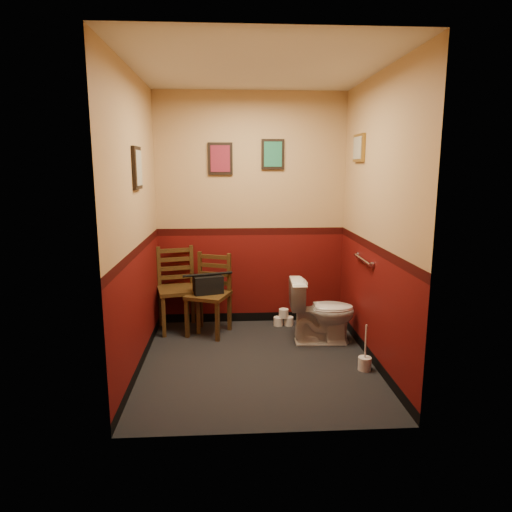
{
  "coord_description": "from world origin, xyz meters",
  "views": [
    {
      "loc": [
        -0.27,
        -4.13,
        1.86
      ],
      "look_at": [
        0.0,
        0.25,
        1.0
      ],
      "focal_mm": 32.0,
      "sensor_mm": 36.0,
      "label": 1
    }
  ],
  "objects": [
    {
      "name": "wall_back",
      "position": [
        0.0,
        1.2,
        1.35
      ],
      "size": [
        2.2,
        0.0,
        2.7
      ],
      "primitive_type": "cube",
      "rotation": [
        1.57,
        0.0,
        0.0
      ],
      "color": "#530C0A",
      "rests_on": "ground"
    },
    {
      "name": "toilet",
      "position": [
        0.72,
        0.48,
        0.34
      ],
      "size": [
        0.71,
        0.42,
        0.69
      ],
      "primitive_type": "imported",
      "rotation": [
        0.0,
        0.0,
        1.54
      ],
      "color": "white",
      "rests_on": "floor"
    },
    {
      "name": "framed_print_left",
      "position": [
        -1.08,
        0.1,
        1.85
      ],
      "size": [
        0.04,
        0.3,
        0.38
      ],
      "color": "black",
      "rests_on": "wall_left"
    },
    {
      "name": "floor",
      "position": [
        0.0,
        0.0,
        0.0
      ],
      "size": [
        2.2,
        2.4,
        0.0
      ],
      "primitive_type": "cube",
      "color": "black",
      "rests_on": "ground"
    },
    {
      "name": "wall_left",
      "position": [
        -1.1,
        0.0,
        1.35
      ],
      "size": [
        0.0,
        2.4,
        2.7
      ],
      "primitive_type": "cube",
      "rotation": [
        1.57,
        0.0,
        1.57
      ],
      "color": "#530C0A",
      "rests_on": "ground"
    },
    {
      "name": "toilet_brush",
      "position": [
        0.98,
        -0.23,
        0.07
      ],
      "size": [
        0.12,
        0.12,
        0.44
      ],
      "color": "silver",
      "rests_on": "floor"
    },
    {
      "name": "chair_left",
      "position": [
        -0.86,
        1.0,
        0.48
      ],
      "size": [
        0.53,
        0.53,
        0.95
      ],
      "rotation": [
        0.0,
        0.0,
        0.23
      ],
      "color": "#553919",
      "rests_on": "floor"
    },
    {
      "name": "wall_front",
      "position": [
        0.0,
        -1.2,
        1.35
      ],
      "size": [
        2.2,
        0.0,
        2.7
      ],
      "primitive_type": "cube",
      "rotation": [
        -1.57,
        0.0,
        0.0
      ],
      "color": "#530C0A",
      "rests_on": "ground"
    },
    {
      "name": "tp_stack",
      "position": [
        0.38,
        1.02,
        0.09
      ],
      "size": [
        0.24,
        0.12,
        0.21
      ],
      "color": "silver",
      "rests_on": "floor"
    },
    {
      "name": "chair_right",
      "position": [
        -0.49,
        0.84,
        0.45
      ],
      "size": [
        0.55,
        0.55,
        0.9
      ],
      "rotation": [
        0.0,
        0.0,
        -0.37
      ],
      "color": "#553919",
      "rests_on": "floor"
    },
    {
      "name": "framed_print_back_b",
      "position": [
        0.25,
        1.18,
        2.0
      ],
      "size": [
        0.26,
        0.04,
        0.34
      ],
      "color": "black",
      "rests_on": "wall_back"
    },
    {
      "name": "grab_bar",
      "position": [
        1.07,
        0.25,
        0.95
      ],
      "size": [
        0.05,
        0.56,
        0.06
      ],
      "color": "silver",
      "rests_on": "wall_right"
    },
    {
      "name": "framed_print_right",
      "position": [
        1.08,
        0.6,
        2.05
      ],
      "size": [
        0.04,
        0.34,
        0.28
      ],
      "color": "olive",
      "rests_on": "wall_right"
    },
    {
      "name": "ceiling",
      "position": [
        0.0,
        0.0,
        2.7
      ],
      "size": [
        2.2,
        2.4,
        0.0
      ],
      "primitive_type": "cube",
      "rotation": [
        3.14,
        0.0,
        0.0
      ],
      "color": "silver",
      "rests_on": "ground"
    },
    {
      "name": "wall_right",
      "position": [
        1.1,
        0.0,
        1.35
      ],
      "size": [
        0.0,
        2.4,
        2.7
      ],
      "primitive_type": "cube",
      "rotation": [
        1.57,
        0.0,
        -1.57
      ],
      "color": "#530C0A",
      "rests_on": "ground"
    },
    {
      "name": "framed_print_back_a",
      "position": [
        -0.35,
        1.18,
        1.95
      ],
      "size": [
        0.28,
        0.04,
        0.36
      ],
      "color": "black",
      "rests_on": "wall_back"
    },
    {
      "name": "handbag",
      "position": [
        -0.5,
        0.8,
        0.57
      ],
      "size": [
        0.35,
        0.24,
        0.23
      ],
      "rotation": [
        0.0,
        0.0,
        0.29
      ],
      "color": "black",
      "rests_on": "chair_right"
    }
  ]
}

